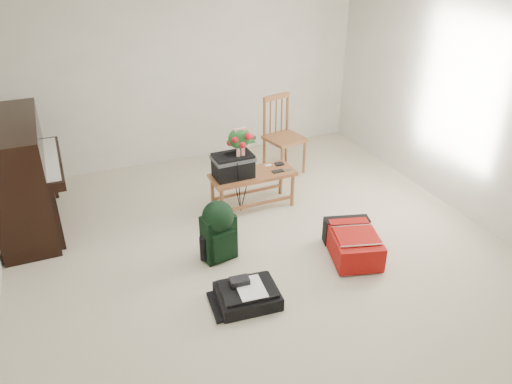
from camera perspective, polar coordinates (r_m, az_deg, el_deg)
name	(u,v)px	position (r m, az deg, el deg)	size (l,w,h in m)	color
floor	(266,258)	(5.17, 1.17, -7.60)	(5.00, 5.50, 0.01)	beige
ceiling	(269,0)	(4.21, 1.52, 21.06)	(5.00, 5.50, 0.01)	white
wall_back	(186,72)	(7.01, -8.04, 13.43)	(5.00, 0.04, 2.50)	beige
wall_right	(480,111)	(5.95, 24.19, 8.45)	(0.04, 5.50, 2.50)	beige
piano	(22,178)	(5.96, -25.13, 1.41)	(0.71, 1.50, 1.25)	black
bench	(239,168)	(5.75, -1.93, 2.74)	(1.01, 0.42, 0.77)	#9A5C32
dining_chair	(283,136)	(6.75, 3.15, 6.41)	(0.54, 0.54, 1.05)	#9A5C32
red_suitcase	(350,241)	(5.24, 10.75, -5.52)	(0.62, 0.79, 0.29)	#B01807
black_duffel	(247,295)	(4.59, -1.00, -11.64)	(0.58, 0.48, 0.23)	black
green_backpack	(219,228)	(4.99, -4.30, -4.15)	(0.36, 0.33, 0.65)	black
flower_stand	(240,171)	(5.72, -1.83, 2.41)	(0.35, 0.35, 1.09)	black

